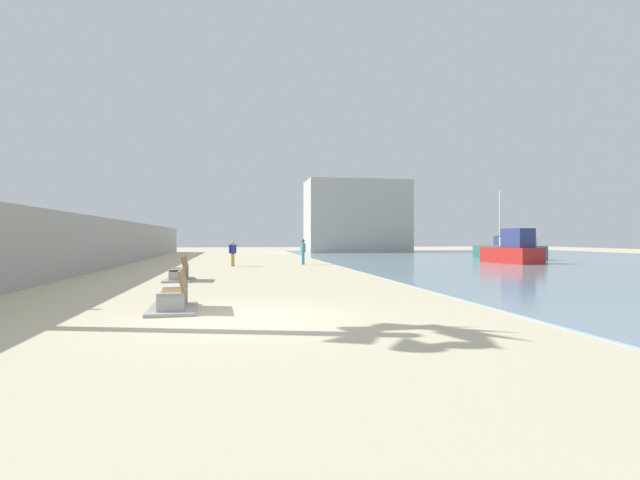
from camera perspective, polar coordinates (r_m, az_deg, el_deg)
name	(u,v)px	position (r m, az deg, el deg)	size (l,w,h in m)	color
ground_plane	(238,268)	(28.75, -9.49, -3.18)	(120.00, 120.00, 0.00)	beige
seawall	(101,243)	(29.63, -24.15, -0.37)	(0.80, 64.00, 2.82)	#9E9E99
water_bay	(606,263)	(37.55, 30.29, -2.37)	(36.00, 68.00, 0.04)	#7A99A8
bench_near	(174,301)	(12.26, -16.58, -6.78)	(1.19, 2.15, 0.98)	#9E9E99
bench_far	(180,275)	(20.53, -15.99, -3.93)	(1.11, 2.11, 0.98)	#9E9E99
person_walking	(233,252)	(30.07, -10.12, -1.34)	(0.45, 0.34, 1.55)	gold
person_standing	(303,250)	(31.34, -1.98, -1.16)	(0.29, 0.49, 1.64)	teal
boat_mid_bay	(513,251)	(34.86, 21.50, -1.16)	(2.44, 4.42, 2.30)	red
boat_far_right	(510,251)	(41.36, 21.26, -1.15)	(4.19, 5.67, 1.75)	#337060
boat_outer	(501,248)	(48.08, 20.32, -0.90)	(2.50, 4.74, 6.05)	red
harbor_building	(357,217)	(58.51, 4.30, 2.73)	(12.00, 6.00, 8.45)	#ADAAA3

